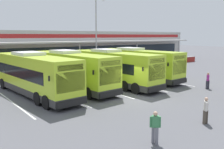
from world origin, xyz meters
name	(u,v)px	position (x,y,z in m)	size (l,w,h in m)	color
ground_plane	(131,98)	(0.00, 0.00, 0.00)	(200.00, 200.00, 0.00)	#56565B
terminal_building	(25,49)	(0.00, 26.91, 3.01)	(70.00, 13.00, 6.00)	#B7B7B2
red_barrier_wall	(57,72)	(0.00, 14.50, 0.56)	(60.00, 0.40, 1.10)	maroon
coach_bus_leftmost	(34,75)	(-6.12, 5.85, 1.79)	(3.65, 12.30, 3.78)	#B7DB2D
coach_bus_left_centre	(70,71)	(-2.28, 6.39, 1.79)	(3.65, 12.30, 3.78)	#B7DB2D
coach_bus_centre	(112,68)	(2.14, 5.47, 1.79)	(3.65, 12.30, 3.78)	#B7DB2D
coach_bus_right_centre	(136,65)	(6.52, 6.43, 1.79)	(3.65, 12.30, 3.78)	#B7DB2D
bay_stripe_far_west	(8,99)	(-8.40, 6.00, 0.00)	(0.14, 13.00, 0.01)	silver
bay_stripe_west	(55,92)	(-4.20, 6.00, 0.00)	(0.14, 13.00, 0.01)	silver
bay_stripe_mid_west	(92,86)	(0.00, 6.00, 0.00)	(0.14, 13.00, 0.01)	silver
bay_stripe_centre	(123,82)	(4.20, 6.00, 0.00)	(0.14, 13.00, 0.01)	silver
bay_stripe_mid_east	(149,78)	(8.40, 6.00, 0.00)	(0.14, 13.00, 0.01)	silver
pedestrian_in_dark_coat	(155,126)	(-5.00, -7.43, 0.87)	(0.47, 0.42, 1.62)	slate
pedestrian_child	(208,80)	(8.42, -1.92, 0.87)	(0.52, 0.34, 1.62)	#33333D
pedestrian_approaching_bus	(206,109)	(-0.56, -7.35, 0.87)	(0.48, 0.40, 1.62)	#4C4238
lamp_post_centre	(96,29)	(7.99, 17.22, 6.29)	(3.24, 0.28, 11.00)	#9E9EA3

